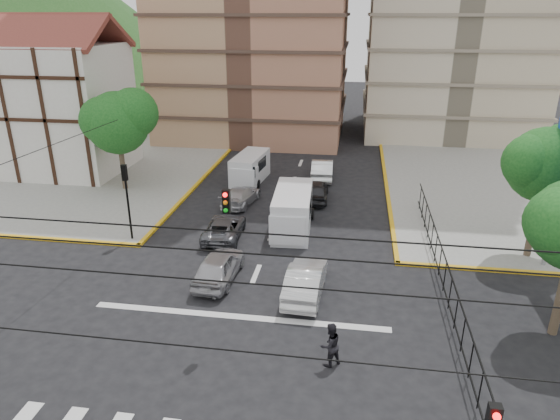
% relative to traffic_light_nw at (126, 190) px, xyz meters
% --- Properties ---
extents(ground, '(160.00, 160.00, 0.00)m').
position_rel_traffic_light_nw_xyz_m(ground, '(7.80, -7.80, -3.11)').
color(ground, black).
rests_on(ground, ground).
extents(sidewalk_nw, '(26.00, 26.00, 0.15)m').
position_rel_traffic_light_nw_xyz_m(sidewalk_nw, '(-12.20, 12.20, -3.04)').
color(sidewalk_nw, gray).
rests_on(sidewalk_nw, ground).
extents(stop_line, '(13.00, 0.40, 0.01)m').
position_rel_traffic_light_nw_xyz_m(stop_line, '(7.80, -6.60, -3.11)').
color(stop_line, silver).
rests_on(stop_line, ground).
extents(tudor_building, '(10.80, 8.05, 12.23)m').
position_rel_traffic_light_nw_xyz_m(tudor_building, '(-11.20, 12.20, 2.14)').
color(tudor_building, silver).
rests_on(tudor_building, ground).
extents(distant_hill, '(70.00, 70.00, 28.00)m').
position_rel_traffic_light_nw_xyz_m(distant_hill, '(-47.20, 62.20, 10.89)').
color(distant_hill, '#1E501A').
rests_on(distant_hill, ground).
extents(park_fence, '(0.10, 22.50, 1.66)m').
position_rel_traffic_light_nw_xyz_m(park_fence, '(16.80, -3.30, -3.11)').
color(park_fence, black).
rests_on(park_fence, ground).
extents(tree_park_c, '(4.65, 3.80, 7.25)m').
position_rel_traffic_light_nw_xyz_m(tree_park_c, '(21.89, 1.21, 2.22)').
color(tree_park_c, '#473828').
rests_on(tree_park_c, ground).
extents(tree_tudor, '(5.39, 4.40, 7.43)m').
position_rel_traffic_light_nw_xyz_m(tree_tudor, '(-4.10, 8.21, 2.11)').
color(tree_tudor, '#473828').
rests_on(tree_tudor, ground).
extents(traffic_light_nw, '(0.28, 0.22, 4.40)m').
position_rel_traffic_light_nw_xyz_m(traffic_light_nw, '(0.00, 0.00, 0.00)').
color(traffic_light_nw, black).
rests_on(traffic_light_nw, ground).
extents(traffic_light_hanging, '(18.00, 9.12, 0.92)m').
position_rel_traffic_light_nw_xyz_m(traffic_light_hanging, '(7.80, -9.84, 2.79)').
color(traffic_light_hanging, black).
rests_on(traffic_light_hanging, ground).
extents(van_right_lane, '(2.39, 5.50, 2.43)m').
position_rel_traffic_light_nw_xyz_m(van_right_lane, '(8.91, 2.73, -1.93)').
color(van_right_lane, silver).
rests_on(van_right_lane, ground).
extents(van_left_lane, '(2.36, 4.95, 2.15)m').
position_rel_traffic_light_nw_xyz_m(van_left_lane, '(4.50, 11.36, -2.07)').
color(van_left_lane, silver).
rests_on(van_left_lane, ground).
extents(car_silver_front_left, '(1.92, 4.37, 1.46)m').
position_rel_traffic_light_nw_xyz_m(car_silver_front_left, '(6.13, -3.59, -2.38)').
color(car_silver_front_left, '#A4A4A8').
rests_on(car_silver_front_left, ground).
extents(car_white_front_right, '(1.78, 4.60, 1.50)m').
position_rel_traffic_light_nw_xyz_m(car_white_front_right, '(10.46, -4.29, -2.36)').
color(car_white_front_right, silver).
rests_on(car_white_front_right, ground).
extents(car_grey_mid_left, '(2.24, 4.48, 1.22)m').
position_rel_traffic_light_nw_xyz_m(car_grey_mid_left, '(5.13, 1.26, -2.50)').
color(car_grey_mid_left, '#505156').
rests_on(car_grey_mid_left, ground).
extents(car_silver_rear_left, '(2.35, 4.46, 1.23)m').
position_rel_traffic_light_nw_xyz_m(car_silver_rear_left, '(4.87, 6.66, -2.50)').
color(car_silver_rear_left, silver).
rests_on(car_silver_rear_left, ground).
extents(car_darkgrey_mid_right, '(1.81, 4.26, 1.43)m').
position_rel_traffic_light_nw_xyz_m(car_darkgrey_mid_right, '(9.86, 8.28, -2.39)').
color(car_darkgrey_mid_right, '#27282A').
rests_on(car_darkgrey_mid_right, ground).
extents(car_white_rear_right, '(1.82, 4.71, 1.53)m').
position_rel_traffic_light_nw_xyz_m(car_white_rear_right, '(9.95, 13.21, -2.35)').
color(car_white_rear_right, white).
rests_on(car_white_rear_right, ground).
extents(pedestrian_crosswalk, '(1.08, 1.05, 1.76)m').
position_rel_traffic_light_nw_xyz_m(pedestrian_crosswalk, '(11.86, -9.14, -2.23)').
color(pedestrian_crosswalk, black).
rests_on(pedestrian_crosswalk, ground).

